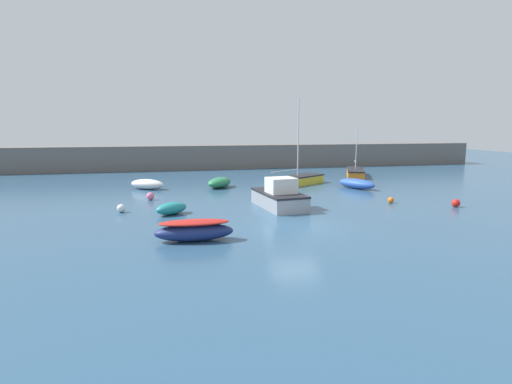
{
  "coord_description": "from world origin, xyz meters",
  "views": [
    {
      "loc": [
        -6.39,
        -19.25,
        5.12
      ],
      "look_at": [
        -0.3,
        8.06,
        0.49
      ],
      "focal_mm": 28.0,
      "sensor_mm": 36.0,
      "label": 1
    }
  ],
  "objects_px": {
    "rowboat_with_red_cover": "(194,230)",
    "mooring_buoy_white": "(121,208)",
    "dinghy_near_pier": "(171,208)",
    "mooring_buoy_red": "(456,203)",
    "rowboat_blue_near": "(357,184)",
    "sailboat_tall_mast": "(297,180)",
    "cabin_cruiser_white": "(279,197)",
    "sailboat_short_mast": "(355,172)",
    "rowboat_white_midwater": "(147,184)",
    "mooring_buoy_orange": "(391,200)",
    "open_tender_yellow": "(219,183)",
    "mooring_buoy_pink": "(150,196)"
  },
  "relations": [
    {
      "from": "sailboat_short_mast",
      "to": "cabin_cruiser_white",
      "type": "height_order",
      "value": "sailboat_short_mast"
    },
    {
      "from": "rowboat_blue_near",
      "to": "mooring_buoy_orange",
      "type": "distance_m",
      "value": 6.41
    },
    {
      "from": "sailboat_tall_mast",
      "to": "mooring_buoy_red",
      "type": "height_order",
      "value": "sailboat_tall_mast"
    },
    {
      "from": "cabin_cruiser_white",
      "to": "dinghy_near_pier",
      "type": "xyz_separation_m",
      "value": [
        -6.72,
        -0.54,
        -0.34
      ]
    },
    {
      "from": "dinghy_near_pier",
      "to": "open_tender_yellow",
      "type": "distance_m",
      "value": 10.46
    },
    {
      "from": "rowboat_white_midwater",
      "to": "dinghy_near_pier",
      "type": "distance_m",
      "value": 10.29
    },
    {
      "from": "mooring_buoy_pink",
      "to": "cabin_cruiser_white",
      "type": "bearing_deg",
      "value": -28.85
    },
    {
      "from": "rowboat_blue_near",
      "to": "sailboat_tall_mast",
      "type": "relative_size",
      "value": 0.49
    },
    {
      "from": "sailboat_short_mast",
      "to": "dinghy_near_pier",
      "type": "height_order",
      "value": "sailboat_short_mast"
    },
    {
      "from": "open_tender_yellow",
      "to": "sailboat_tall_mast",
      "type": "height_order",
      "value": "sailboat_tall_mast"
    },
    {
      "from": "rowboat_white_midwater",
      "to": "mooring_buoy_orange",
      "type": "bearing_deg",
      "value": -178.33
    },
    {
      "from": "rowboat_blue_near",
      "to": "sailboat_short_mast",
      "type": "bearing_deg",
      "value": -51.67
    },
    {
      "from": "open_tender_yellow",
      "to": "sailboat_short_mast",
      "type": "bearing_deg",
      "value": 145.37
    },
    {
      "from": "mooring_buoy_pink",
      "to": "rowboat_white_midwater",
      "type": "bearing_deg",
      "value": 94.79
    },
    {
      "from": "rowboat_blue_near",
      "to": "rowboat_white_midwater",
      "type": "relative_size",
      "value": 1.14
    },
    {
      "from": "rowboat_white_midwater",
      "to": "rowboat_with_red_cover",
      "type": "xyz_separation_m",
      "value": [
        2.75,
        -15.92,
        0.07
      ]
    },
    {
      "from": "dinghy_near_pier",
      "to": "sailboat_tall_mast",
      "type": "bearing_deg",
      "value": -172.1
    },
    {
      "from": "mooring_buoy_pink",
      "to": "rowboat_with_red_cover",
      "type": "bearing_deg",
      "value": -77.85
    },
    {
      "from": "mooring_buoy_pink",
      "to": "mooring_buoy_white",
      "type": "height_order",
      "value": "mooring_buoy_pink"
    },
    {
      "from": "rowboat_white_midwater",
      "to": "mooring_buoy_red",
      "type": "xyz_separation_m",
      "value": [
        19.6,
        -11.91,
        -0.15
      ]
    },
    {
      "from": "cabin_cruiser_white",
      "to": "dinghy_near_pier",
      "type": "height_order",
      "value": "cabin_cruiser_white"
    },
    {
      "from": "rowboat_white_midwater",
      "to": "mooring_buoy_orange",
      "type": "relative_size",
      "value": 7.95
    },
    {
      "from": "rowboat_white_midwater",
      "to": "mooring_buoy_red",
      "type": "height_order",
      "value": "rowboat_white_midwater"
    },
    {
      "from": "open_tender_yellow",
      "to": "mooring_buoy_red",
      "type": "relative_size",
      "value": 5.95
    },
    {
      "from": "cabin_cruiser_white",
      "to": "rowboat_white_midwater",
      "type": "height_order",
      "value": "cabin_cruiser_white"
    },
    {
      "from": "sailboat_short_mast",
      "to": "rowboat_with_red_cover",
      "type": "xyz_separation_m",
      "value": [
        -17.8,
        -19.98,
        0.08
      ]
    },
    {
      "from": "mooring_buoy_red",
      "to": "mooring_buoy_white",
      "type": "xyz_separation_m",
      "value": [
        -20.73,
        2.99,
        -0.01
      ]
    },
    {
      "from": "dinghy_near_pier",
      "to": "mooring_buoy_red",
      "type": "xyz_separation_m",
      "value": [
        17.79,
        -1.78,
        -0.1
      ]
    },
    {
      "from": "sailboat_short_mast",
      "to": "sailboat_tall_mast",
      "type": "xyz_separation_m",
      "value": [
        -7.67,
        -4.25,
        0.03
      ]
    },
    {
      "from": "rowboat_with_red_cover",
      "to": "mooring_buoy_white",
      "type": "height_order",
      "value": "rowboat_with_red_cover"
    },
    {
      "from": "mooring_buoy_pink",
      "to": "mooring_buoy_red",
      "type": "bearing_deg",
      "value": -19.49
    },
    {
      "from": "dinghy_near_pier",
      "to": "sailboat_short_mast",
      "type": "bearing_deg",
      "value": -176.91
    },
    {
      "from": "mooring_buoy_orange",
      "to": "mooring_buoy_pink",
      "type": "distance_m",
      "value": 16.52
    },
    {
      "from": "rowboat_blue_near",
      "to": "mooring_buoy_red",
      "type": "distance_m",
      "value": 8.89
    },
    {
      "from": "rowboat_white_midwater",
      "to": "mooring_buoy_pink",
      "type": "bearing_deg",
      "value": 127.52
    },
    {
      "from": "rowboat_blue_near",
      "to": "mooring_buoy_orange",
      "type": "height_order",
      "value": "rowboat_blue_near"
    },
    {
      "from": "rowboat_white_midwater",
      "to": "rowboat_with_red_cover",
      "type": "relative_size",
      "value": 0.9
    },
    {
      "from": "rowboat_blue_near",
      "to": "rowboat_white_midwater",
      "type": "distance_m",
      "value": 17.29
    },
    {
      "from": "rowboat_with_red_cover",
      "to": "sailboat_tall_mast",
      "type": "height_order",
      "value": "sailboat_tall_mast"
    },
    {
      "from": "dinghy_near_pier",
      "to": "open_tender_yellow",
      "type": "xyz_separation_m",
      "value": [
        4.08,
        9.63,
        0.08
      ]
    },
    {
      "from": "dinghy_near_pier",
      "to": "mooring_buoy_red",
      "type": "height_order",
      "value": "dinghy_near_pier"
    },
    {
      "from": "rowboat_white_midwater",
      "to": "mooring_buoy_red",
      "type": "bearing_deg",
      "value": -178.55
    },
    {
      "from": "rowboat_blue_near",
      "to": "mooring_buoy_red",
      "type": "xyz_separation_m",
      "value": [
        2.66,
        -8.48,
        -0.15
      ]
    },
    {
      "from": "rowboat_blue_near",
      "to": "mooring_buoy_white",
      "type": "height_order",
      "value": "rowboat_blue_near"
    },
    {
      "from": "dinghy_near_pier",
      "to": "open_tender_yellow",
      "type": "relative_size",
      "value": 0.72
    },
    {
      "from": "sailboat_short_mast",
      "to": "dinghy_near_pier",
      "type": "bearing_deg",
      "value": -28.73
    },
    {
      "from": "mooring_buoy_orange",
      "to": "mooring_buoy_white",
      "type": "relative_size",
      "value": 0.81
    },
    {
      "from": "dinghy_near_pier",
      "to": "mooring_buoy_pink",
      "type": "xyz_separation_m",
      "value": [
        -1.39,
        5.01,
        -0.09
      ]
    },
    {
      "from": "cabin_cruiser_white",
      "to": "rowboat_white_midwater",
      "type": "relative_size",
      "value": 1.51
    },
    {
      "from": "mooring_buoy_orange",
      "to": "mooring_buoy_pink",
      "type": "height_order",
      "value": "mooring_buoy_pink"
    }
  ]
}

